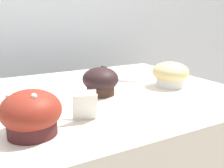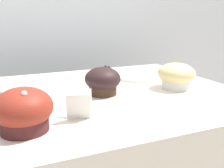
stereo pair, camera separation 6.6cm
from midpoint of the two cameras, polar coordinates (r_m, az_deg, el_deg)
wall_back at (r=1.29m, az=-15.09°, el=3.75°), size 3.20×0.10×1.80m
muffin_front_center at (r=0.51m, az=-15.23°, el=-5.70°), size 0.11×0.11×0.09m
muffin_back_left at (r=0.72m, az=0.59°, el=0.63°), size 0.10×0.10×0.08m
muffin_back_right at (r=0.81m, az=16.09°, el=1.77°), size 0.11×0.11×0.08m
serving_plate at (r=0.95m, az=8.00°, el=1.95°), size 0.21×0.21×0.01m
price_card at (r=0.55m, az=-3.93°, el=-4.58°), size 0.06×0.05×0.06m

